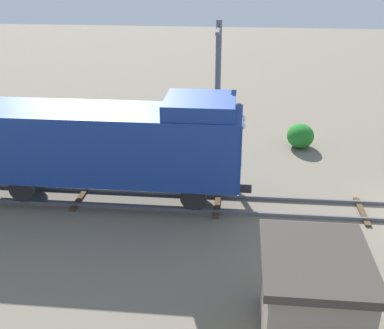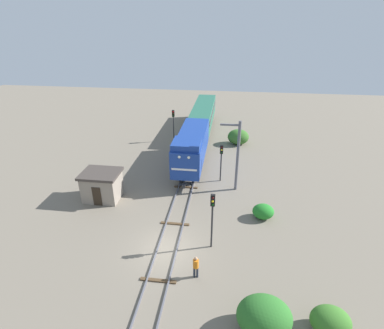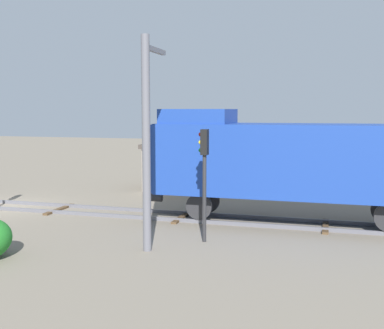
# 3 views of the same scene
# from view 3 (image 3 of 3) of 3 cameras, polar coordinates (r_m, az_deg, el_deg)

# --- Properties ---
(ground_plane) EXTENTS (109.49, 109.49, 0.00)m
(ground_plane) POSITION_cam_3_polar(r_m,az_deg,el_deg) (25.41, -21.34, -4.68)
(ground_plane) COLOR #756B5B
(railway_track) EXTENTS (2.40, 72.99, 0.16)m
(railway_track) POSITION_cam_3_polar(r_m,az_deg,el_deg) (25.39, -21.35, -4.52)
(railway_track) COLOR #595960
(railway_track) RESTS_ON ground
(locomotive) EXTENTS (2.90, 11.60, 4.60)m
(locomotive) POSITION_cam_3_polar(r_m,az_deg,el_deg) (19.94, 11.05, 0.75)
(locomotive) COLOR navy
(locomotive) RESTS_ON railway_track
(traffic_signal_mid) EXTENTS (0.32, 0.34, 4.05)m
(traffic_signal_mid) POSITION_cam_3_polar(r_m,az_deg,el_deg) (17.02, 1.46, 0.06)
(traffic_signal_mid) COLOR #262628
(traffic_signal_mid) RESTS_ON ground
(catenary_mast) EXTENTS (1.94, 0.28, 7.15)m
(catenary_mast) POSITION_cam_3_polar(r_m,az_deg,el_deg) (15.96, -5.36, 3.19)
(catenary_mast) COLOR #595960
(catenary_mast) RESTS_ON ground
(relay_hut) EXTENTS (3.50, 2.90, 2.74)m
(relay_hut) POSITION_cam_3_polar(r_m,az_deg,el_deg) (28.93, -2.42, -0.13)
(relay_hut) COLOR gray
(relay_hut) RESTS_ON ground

